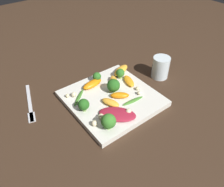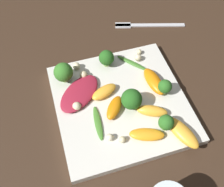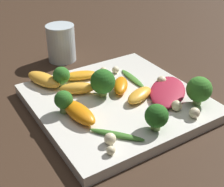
# 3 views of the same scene
# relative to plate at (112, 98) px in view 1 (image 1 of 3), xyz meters

# --- Properties ---
(ground_plane) EXTENTS (2.40, 2.40, 0.00)m
(ground_plane) POSITION_rel_plate_xyz_m (0.00, 0.00, -0.01)
(ground_plane) COLOR #382619
(plate) EXTENTS (0.27, 0.27, 0.02)m
(plate) POSITION_rel_plate_xyz_m (0.00, 0.00, 0.00)
(plate) COLOR silver
(plate) RESTS_ON ground_plane
(drinking_glass) EXTENTS (0.06, 0.06, 0.08)m
(drinking_glass) POSITION_rel_plate_xyz_m (-0.23, 0.00, 0.03)
(drinking_glass) COLOR silver
(drinking_glass) RESTS_ON ground_plane
(fork) EXTENTS (0.07, 0.19, 0.01)m
(fork) POSITION_rel_plate_xyz_m (0.23, -0.14, -0.01)
(fork) COLOR silver
(fork) RESTS_ON ground_plane
(radicchio_leaf_0) EXTENTS (0.12, 0.12, 0.01)m
(radicchio_leaf_0) POSITION_rel_plate_xyz_m (0.04, 0.08, 0.02)
(radicchio_leaf_0) COLOR maroon
(radicchio_leaf_0) RESTS_ON plate
(orange_segment_0) EXTENTS (0.05, 0.07, 0.02)m
(orange_segment_0) POSITION_rel_plate_xyz_m (0.03, 0.03, 0.02)
(orange_segment_0) COLOR #FCAD33
(orange_segment_0) RESTS_ON plate
(orange_segment_1) EXTENTS (0.05, 0.07, 0.01)m
(orange_segment_1) POSITION_rel_plate_xyz_m (-0.09, -0.02, 0.02)
(orange_segment_1) COLOR orange
(orange_segment_1) RESTS_ON plate
(orange_segment_2) EXTENTS (0.06, 0.06, 0.02)m
(orange_segment_2) POSITION_rel_plate_xyz_m (-0.02, 0.02, 0.02)
(orange_segment_2) COLOR orange
(orange_segment_2) RESTS_ON plate
(orange_segment_3) EXTENTS (0.08, 0.04, 0.02)m
(orange_segment_3) POSITION_rel_plate_xyz_m (0.02, -0.08, 0.02)
(orange_segment_3) COLOR orange
(orange_segment_3) RESTS_ON plate
(orange_segment_4) EXTENTS (0.09, 0.06, 0.02)m
(orange_segment_4) POSITION_rel_plate_xyz_m (-0.11, -0.09, 0.02)
(orange_segment_4) COLOR #FCAD33
(orange_segment_4) RESTS_ON plate
(orange_segment_5) EXTENTS (0.05, 0.07, 0.02)m
(orange_segment_5) POSITION_rel_plate_xyz_m (-0.05, -0.05, 0.02)
(orange_segment_5) COLOR #FCAD33
(orange_segment_5) RESTS_ON plate
(broccoli_floret_0) EXTENTS (0.03, 0.03, 0.04)m
(broccoli_floret_0) POSITION_rel_plate_xyz_m (-0.01, -0.10, 0.03)
(broccoli_floret_0) COLOR #7A9E51
(broccoli_floret_0) RESTS_ON plate
(broccoli_floret_1) EXTENTS (0.03, 0.03, 0.04)m
(broccoli_floret_1) POSITION_rel_plate_xyz_m (-0.09, -0.06, 0.03)
(broccoli_floret_1) COLOR #7A9E51
(broccoli_floret_1) RESTS_ON plate
(broccoli_floret_2) EXTENTS (0.04, 0.04, 0.05)m
(broccoli_floret_2) POSITION_rel_plate_xyz_m (-0.02, -0.02, 0.04)
(broccoli_floret_2) COLOR #84AD5B
(broccoli_floret_2) RESTS_ON plate
(broccoli_floret_3) EXTENTS (0.04, 0.04, 0.04)m
(broccoli_floret_3) POSITION_rel_plate_xyz_m (0.11, 0.00, 0.03)
(broccoli_floret_3) COLOR #7A9E51
(broccoli_floret_3) RESTS_ON plate
(broccoli_floret_4) EXTENTS (0.04, 0.04, 0.05)m
(broccoli_floret_4) POSITION_rel_plate_xyz_m (0.09, 0.10, 0.04)
(broccoli_floret_4) COLOR #84AD5B
(broccoli_floret_4) RESTS_ON plate
(arugula_sprig_0) EXTENTS (0.08, 0.02, 0.01)m
(arugula_sprig_0) POSITION_rel_plate_xyz_m (-0.04, 0.06, 0.01)
(arugula_sprig_0) COLOR #47842D
(arugula_sprig_0) RESTS_ON plate
(arugula_sprig_1) EXTENTS (0.07, 0.06, 0.01)m
(arugula_sprig_1) POSITION_rel_plate_xyz_m (0.09, -0.06, 0.01)
(arugula_sprig_1) COLOR #3D7528
(arugula_sprig_1) RESTS_ON plate
(macadamia_nut_0) EXTENTS (0.02, 0.02, 0.02)m
(macadamia_nut_0) POSITION_rel_plate_xyz_m (0.08, 0.06, 0.02)
(macadamia_nut_0) COLOR beige
(macadamia_nut_0) RESTS_ON plate
(macadamia_nut_1) EXTENTS (0.02, 0.02, 0.02)m
(macadamia_nut_1) POSITION_rel_plate_xyz_m (0.01, 0.09, 0.02)
(macadamia_nut_1) COLOR beige
(macadamia_nut_1) RESTS_ON plate
(macadamia_nut_2) EXTENTS (0.01, 0.01, 0.01)m
(macadamia_nut_2) POSITION_rel_plate_xyz_m (0.12, -0.08, 0.02)
(macadamia_nut_2) COLOR beige
(macadamia_nut_2) RESTS_ON plate
(macadamia_nut_3) EXTENTS (0.02, 0.02, 0.02)m
(macadamia_nut_3) POSITION_rel_plate_xyz_m (0.11, 0.07, 0.02)
(macadamia_nut_3) COLOR beige
(macadamia_nut_3) RESTS_ON plate
(macadamia_nut_4) EXTENTS (0.01, 0.01, 0.01)m
(macadamia_nut_4) POSITION_rel_plate_xyz_m (-0.09, 0.03, 0.02)
(macadamia_nut_4) COLOR beige
(macadamia_nut_4) RESTS_ON plate
(macadamia_nut_5) EXTENTS (0.02, 0.02, 0.02)m
(macadamia_nut_5) POSITION_rel_plate_xyz_m (0.10, -0.07, 0.02)
(macadamia_nut_5) COLOR beige
(macadamia_nut_5) RESTS_ON plate
(macadamia_nut_6) EXTENTS (0.01, 0.01, 0.01)m
(macadamia_nut_6) POSITION_rel_plate_xyz_m (-0.08, 0.05, 0.02)
(macadamia_nut_6) COLOR beige
(macadamia_nut_6) RESTS_ON plate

